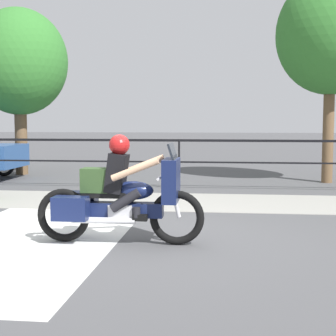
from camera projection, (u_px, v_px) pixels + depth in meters
ground_plane at (147, 238)px, 7.56m from camera, size 120.00×120.00×0.00m
sidewalk_band at (171, 201)px, 10.93m from camera, size 44.00×2.40×0.01m
crosswalk_band at (29, 238)px, 7.56m from camera, size 2.69×6.00×0.01m
fence_railing at (179, 150)px, 12.70m from camera, size 36.00×0.05×1.26m
motorcycle at (120, 195)px, 7.20m from camera, size 2.39×0.76×1.54m
tree_behind_sign at (331, 35)px, 13.84m from camera, size 2.95×2.95×5.65m
tree_behind_car at (19, 63)px, 16.03m from camera, size 3.01×3.01×5.19m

